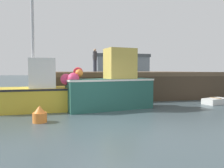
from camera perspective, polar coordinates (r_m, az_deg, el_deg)
ground at (r=7.43m, az=-1.34°, el=-10.88°), size 120.00×160.00×0.10m
pier at (r=15.69m, az=3.60°, el=2.18°), size 11.08×7.86×1.70m
fishing_boat_near_left at (r=10.28m, az=-19.21°, el=-1.97°), size 3.29×1.66×5.30m
fishing_boat_near_right at (r=10.09m, az=-0.45°, el=-0.61°), size 4.34×1.88×2.82m
rowboat at (r=13.04m, az=25.43°, el=-4.05°), size 1.63×1.13×0.35m
dockworker at (r=17.61m, az=-4.48°, el=6.26°), size 0.34×0.34×1.84m
warehouse at (r=36.33m, az=2.26°, el=4.26°), size 8.80×4.64×4.44m
mooring_buoy_foreground at (r=8.03m, az=-18.38°, el=-7.67°), size 0.49×0.49×0.59m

